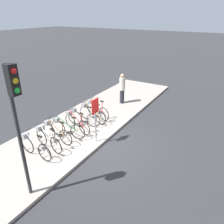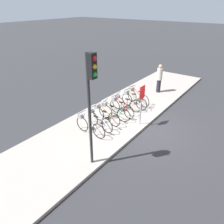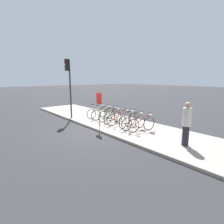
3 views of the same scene
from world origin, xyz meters
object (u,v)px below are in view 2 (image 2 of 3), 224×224
(parked_bicycle_5, at_px, (125,103))
(parked_bicycle_6, at_px, (133,99))
(parked_bicycle_1, at_px, (98,119))
(pedestrian, at_px, (159,78))
(parked_bicycle_2, at_px, (105,114))
(sign_post, at_px, (142,99))
(traffic_light, at_px, (91,90))
(parked_bicycle_3, at_px, (113,111))
(parked_bicycle_7, at_px, (137,96))
(parked_bicycle_4, at_px, (120,107))
(parked_bicycle_0, at_px, (89,125))

(parked_bicycle_5, height_order, parked_bicycle_6, same)
(parked_bicycle_1, relative_size, pedestrian, 0.92)
(parked_bicycle_1, relative_size, parked_bicycle_2, 0.99)
(sign_post, bearing_deg, traffic_light, -179.24)
(parked_bicycle_2, distance_m, parked_bicycle_3, 0.50)
(parked_bicycle_1, distance_m, parked_bicycle_7, 3.34)
(parked_bicycle_1, distance_m, pedestrian, 5.73)
(parked_bicycle_6, bearing_deg, traffic_light, -164.58)
(parked_bicycle_2, distance_m, traffic_light, 3.78)
(parked_bicycle_4, relative_size, parked_bicycle_7, 1.02)
(parked_bicycle_7, relative_size, traffic_light, 0.41)
(pedestrian, height_order, sign_post, sign_post)
(parked_bicycle_0, relative_size, parked_bicycle_4, 1.01)
(sign_post, bearing_deg, parked_bicycle_7, 34.16)
(parked_bicycle_1, distance_m, sign_post, 2.14)
(parked_bicycle_4, bearing_deg, parked_bicycle_5, 7.40)
(parked_bicycle_3, bearing_deg, parked_bicycle_5, 2.33)
(parked_bicycle_2, relative_size, sign_post, 0.86)
(parked_bicycle_3, xyz_separation_m, traffic_light, (-3.03, -1.38, 2.35))
(parked_bicycle_5, relative_size, sign_post, 0.84)
(parked_bicycle_0, bearing_deg, parked_bicycle_3, -2.27)
(parked_bicycle_3, relative_size, traffic_light, 0.42)
(parked_bicycle_3, distance_m, parked_bicycle_7, 2.30)
(parked_bicycle_7, height_order, pedestrian, pedestrian)
(parked_bicycle_5, height_order, traffic_light, traffic_light)
(parked_bicycle_0, relative_size, sign_post, 0.86)
(parked_bicycle_6, bearing_deg, parked_bicycle_2, 175.56)
(parked_bicycle_4, bearing_deg, pedestrian, -2.69)
(parked_bicycle_7, relative_size, pedestrian, 0.91)
(parked_bicycle_6, bearing_deg, sign_post, -138.15)
(pedestrian, distance_m, sign_post, 4.47)
(parked_bicycle_0, xyz_separation_m, parked_bicycle_5, (2.88, -0.02, 0.00))
(parked_bicycle_7, bearing_deg, parked_bicycle_6, -175.66)
(parked_bicycle_3, height_order, pedestrian, pedestrian)
(parked_bicycle_7, xyz_separation_m, pedestrian, (2.37, -0.20, 0.49))
(parked_bicycle_4, xyz_separation_m, pedestrian, (4.03, -0.19, 0.49))
(parked_bicycle_7, bearing_deg, traffic_light, -165.61)
(parked_bicycle_1, bearing_deg, parked_bicycle_0, 178.39)
(parked_bicycle_6, distance_m, sign_post, 2.11)
(parked_bicycle_5, relative_size, pedestrian, 0.91)
(parked_bicycle_7, bearing_deg, parked_bicycle_4, -179.54)
(parked_bicycle_7, bearing_deg, pedestrian, -4.90)
(traffic_light, bearing_deg, pedestrian, 8.61)
(sign_post, bearing_deg, parked_bicycle_0, 145.29)
(traffic_light, bearing_deg, sign_post, 0.76)
(parked_bicycle_5, bearing_deg, parked_bicycle_1, -179.98)
(traffic_light, relative_size, sign_post, 2.04)
(parked_bicycle_5, xyz_separation_m, parked_bicycle_6, (0.58, -0.10, 0.00))
(parked_bicycle_5, distance_m, parked_bicycle_6, 0.59)
(parked_bicycle_6, bearing_deg, parked_bicycle_1, 177.99)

